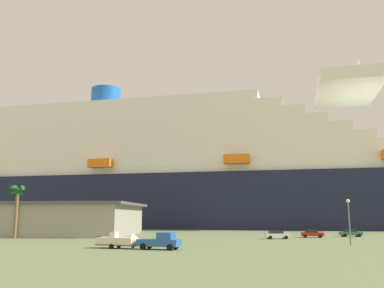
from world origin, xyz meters
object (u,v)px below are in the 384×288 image
Objects in this scene: cruise_ship at (171,176)px; parked_car_red_hatchback at (312,233)px; small_boat_on_trailer at (122,241)px; palm_tree at (17,196)px; parked_car_green_wagon at (350,233)px; pickup_truck at (161,241)px; street_lamp at (349,214)px; parked_car_white_van at (277,234)px.

parked_car_red_hatchback is (38.85, -61.47, -17.62)m from cruise_ship.
small_boat_on_trailer is at bearing -133.99° from parked_car_red_hatchback.
palm_tree is at bearing 141.22° from small_boat_on_trailer.
parked_car_green_wagon is at bearing 11.45° from palm_tree.
small_boat_on_trailer is at bearing -84.68° from cruise_ship.
pickup_truck is at bearing -127.13° from parked_car_red_hatchback.
cruise_ship is 32.90× the size of small_boat_on_trailer.
cruise_ship is 93.36m from street_lamp.
cruise_ship is at bearing 122.30° from parked_car_red_hatchback.
palm_tree is 58.95m from parked_car_red_hatchback.
parked_car_red_hatchback is 0.95× the size of parked_car_white_van.
parked_car_white_van is (17.23, 26.95, -0.21)m from pickup_truck.
parked_car_red_hatchback and parked_car_white_van have the same top height.
cruise_ship is 53.13× the size of parked_car_green_wagon.
parked_car_red_hatchback is at bearing 52.87° from pickup_truck.
parked_car_red_hatchback is (-2.00, 21.32, -3.71)m from street_lamp.
cruise_ship is 76.15m from parked_car_white_van.
parked_car_red_hatchback is at bearing 95.36° from street_lamp.
parked_car_red_hatchback is at bearing -57.70° from cruise_ship.
street_lamp is (40.85, -82.78, -13.92)m from cruise_ship.
parked_car_white_van is (31.41, -67.09, -17.62)m from cruise_ship.
cruise_ship reaches higher than palm_tree.
street_lamp reaches higher than parked_car_white_van.
parked_car_green_wagon is (6.55, 25.62, -3.71)m from street_lamp.
palm_tree is 1.52× the size of street_lamp.
street_lamp is at bearing -84.64° from parked_car_red_hatchback.
parked_car_green_wagon is (38.76, 35.59, -0.13)m from small_boat_on_trailer.
street_lamp is 26.70m from parked_car_green_wagon.
street_lamp is (32.21, 9.97, 3.57)m from small_boat_on_trailer.
pickup_truck is at bearing -35.30° from palm_tree.
parked_car_red_hatchback is at bearing 46.01° from small_boat_on_trailer.
parked_car_white_van is (50.34, 3.51, -7.24)m from palm_tree.
palm_tree is 2.30× the size of parked_car_red_hatchback.
parked_car_white_van is at bearing 57.42° from pickup_truck.
parked_car_green_wagon is 0.94× the size of parked_car_white_van.
cruise_ship is 34.78× the size of street_lamp.
street_lamp reaches higher than parked_car_red_hatchback.
pickup_truck is at bearing -157.11° from street_lamp.
parked_car_red_hatchback is (57.79, 9.13, -7.24)m from palm_tree.
palm_tree is 50.98m from parked_car_white_van.
cruise_ship is at bearing 115.09° from parked_car_white_van.
palm_tree is at bearing -176.01° from parked_car_white_van.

